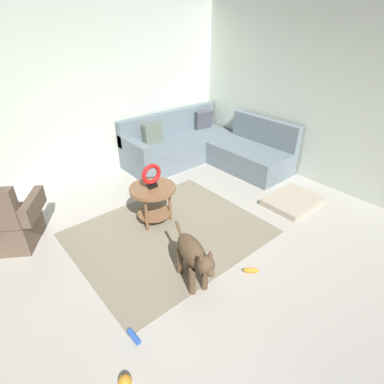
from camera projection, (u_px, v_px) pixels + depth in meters
The scene contains 13 objects.
ground_plane at pixel (196, 272), 3.39m from camera, with size 6.00×6.00×0.10m, color #B7B2A8.
wall_back at pixel (70, 98), 4.61m from camera, with size 6.00×0.12×2.70m, color silver.
wall_right at pixel (350, 103), 4.34m from camera, with size 0.12×6.00×2.70m, color silver.
area_rug at pixel (169, 233), 3.91m from camera, with size 2.30×1.90×0.01m, color gray.
sectional_couch at pixel (205, 148), 5.66m from camera, with size 2.20×2.25×0.88m.
armchair at pixel (5, 223), 3.56m from camera, with size 1.00×0.94×0.88m.
side_table at pixel (153, 195), 3.92m from camera, with size 0.60×0.60×0.54m.
torus_sculpture at pixel (151, 175), 3.77m from camera, with size 0.28×0.08×0.33m.
dog_bed_mat at pixel (292, 201), 4.51m from camera, with size 0.80×0.60×0.09m, color #B2A38E.
dog at pixel (194, 256), 3.00m from camera, with size 0.35×0.83×0.63m.
dog_toy_ball at pixel (125, 382), 2.27m from camera, with size 0.11×0.11×0.11m, color orange.
dog_toy_rope at pixel (134, 337), 2.62m from camera, with size 0.05×0.05×0.16m, color blue.
dog_toy_bone at pixel (251, 270), 3.30m from camera, with size 0.18×0.06×0.06m, color orange.
Camera 1 is at (-1.65, -1.85, 2.43)m, focal length 28.25 mm.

